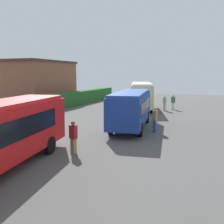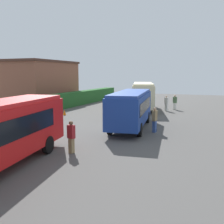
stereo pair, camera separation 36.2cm
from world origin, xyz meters
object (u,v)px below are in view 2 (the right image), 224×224
(bus_blue, at_px, (131,107))
(bus_cream, at_px, (143,94))
(person_left, at_px, (71,136))
(traffic_cone, at_px, (65,112))
(person_right, at_px, (166,103))
(person_far, at_px, (175,102))
(person_center, at_px, (155,119))

(bus_blue, relative_size, bus_cream, 0.96)
(person_left, bearing_deg, traffic_cone, -131.06)
(person_left, relative_size, traffic_cone, 3.09)
(bus_blue, distance_m, person_right, 11.31)
(bus_blue, distance_m, person_far, 12.92)
(bus_cream, xyz_separation_m, traffic_cone, (-7.40, 6.77, -1.61))
(person_far, xyz_separation_m, traffic_cone, (-8.89, 10.51, -0.67))
(person_center, distance_m, person_right, 12.10)
(person_left, height_order, traffic_cone, person_left)
(traffic_cone, bearing_deg, bus_blue, -113.83)
(bus_cream, bearing_deg, person_left, 167.10)
(person_center, distance_m, traffic_cone, 11.95)
(person_center, height_order, traffic_cone, person_center)
(person_right, relative_size, traffic_cone, 3.12)
(bus_cream, relative_size, person_far, 5.10)
(person_left, relative_size, person_right, 0.99)
(person_center, distance_m, person_far, 13.58)
(person_center, height_order, person_far, person_center)
(person_left, height_order, person_center, person_center)
(bus_blue, height_order, person_center, bus_blue)
(person_left, distance_m, person_right, 19.13)
(bus_blue, xyz_separation_m, traffic_cone, (3.90, 8.82, -1.45))
(traffic_cone, bearing_deg, person_right, -52.88)
(bus_blue, xyz_separation_m, person_left, (-7.78, 1.04, -0.76))
(person_right, bearing_deg, bus_cream, 109.28)
(bus_cream, height_order, person_center, bus_cream)
(person_center, xyz_separation_m, traffic_cone, (4.69, 10.97, -0.72))
(bus_cream, xyz_separation_m, person_far, (1.49, -3.73, -0.94))
(bus_blue, distance_m, bus_cream, 11.48)
(person_far, bearing_deg, bus_cream, -53.75)
(person_left, bearing_deg, bus_blue, -172.36)
(bus_cream, xyz_separation_m, person_center, (-12.08, -4.20, -0.89))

